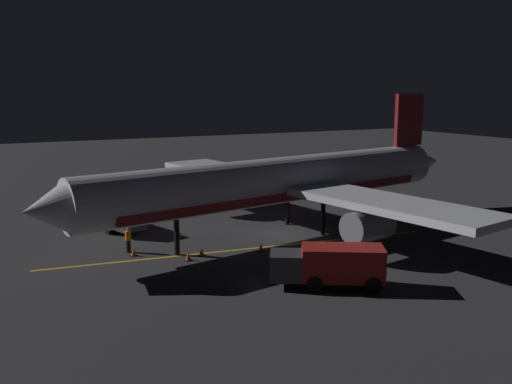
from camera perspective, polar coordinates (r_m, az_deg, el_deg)
name	(u,v)px	position (r m, az deg, el deg)	size (l,w,h in m)	color
ground_plane	(279,236)	(43.10, 2.37, -4.49)	(180.00, 180.00, 0.20)	#2D2D2F
apron_guide_stripe	(247,249)	(39.20, -0.98, -5.85)	(0.24, 28.21, 0.01)	gold
airliner	(286,182)	(42.62, 3.05, 1.01)	(33.88, 38.57, 10.66)	silver
baggage_truck	(114,215)	(45.58, -14.35, -2.34)	(6.36, 3.75, 2.22)	maroon
catering_truck	(331,266)	(31.88, 7.72, -7.50)	(4.98, 6.52, 2.34)	maroon
ground_crew_worker	(128,240)	(39.19, -12.97, -4.78)	(0.40, 0.40, 1.74)	black
traffic_cone_near_left	(202,252)	(37.76, -5.59, -6.14)	(0.50, 0.50, 0.55)	#EA590F
traffic_cone_near_right	(188,257)	(36.84, -6.97, -6.60)	(0.50, 0.50, 0.55)	#EA590F
traffic_cone_under_wing	(133,252)	(38.45, -12.45, -6.04)	(0.50, 0.50, 0.55)	#EA590F
traffic_cone_far	(261,248)	(38.61, 0.52, -5.72)	(0.50, 0.50, 0.55)	#EA590F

